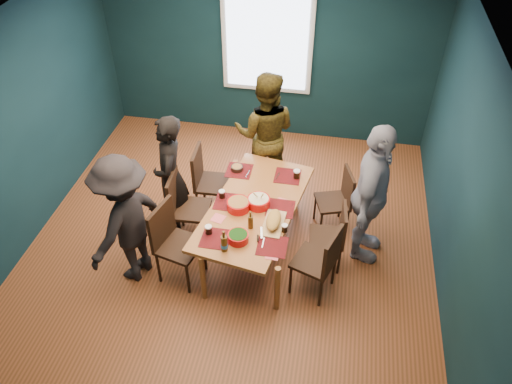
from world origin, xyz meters
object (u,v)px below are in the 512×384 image
chair_left_far (206,177)px  chair_left_mid (183,203)px  person_back (265,133)px  chair_right_near (322,258)px  bowl_herbs (238,237)px  dining_table (254,209)px  bowl_dumpling (259,202)px  bowl_salad (238,205)px  chair_right_mid (334,233)px  person_near_left (126,221)px  chair_left_near (172,238)px  person_right (371,195)px  person_far_left (171,176)px  chair_right_far (340,196)px  cutting_board (274,221)px

chair_left_far → chair_left_mid: chair_left_far is taller
chair_left_far → person_back: bearing=43.5°
chair_right_near → bowl_herbs: size_ratio=4.17×
person_back → dining_table: bearing=91.4°
chair_left_mid → bowl_dumpling: bearing=-5.5°
bowl_salad → bowl_dumpling: 0.24m
chair_left_mid → chair_right_near: bearing=-21.8°
dining_table → bowl_salad: (-0.17, -0.09, 0.13)m
chair_right_mid → person_near_left: person_near_left is taller
chair_left_mid → person_near_left: person_near_left is taller
chair_left_mid → chair_left_near: bearing=-88.5°
dining_table → person_right: size_ratio=1.10×
chair_right_near → chair_right_mid: bearing=97.1°
person_far_left → bowl_salad: person_far_left is taller
chair_right_far → person_near_left: bearing=-170.2°
person_far_left → cutting_board: bearing=55.8°
chair_left_near → cutting_board: chair_left_near is taller
chair_right_far → chair_right_mid: (-0.03, -0.65, -0.01)m
chair_left_mid → bowl_dumpling: size_ratio=3.65×
chair_right_near → bowl_dumpling: size_ratio=3.56×
chair_left_mid → chair_right_near: size_ratio=1.03×
person_near_left → bowl_dumpling: 1.51m
dining_table → chair_left_far: (-0.75, 0.58, -0.08)m
person_back → chair_right_mid: bearing=125.4°
cutting_board → bowl_herbs: bearing=-133.8°
chair_right_far → bowl_herbs: 1.59m
chair_right_mid → person_back: size_ratio=0.49×
person_right → bowl_dumpling: (-1.26, -0.18, -0.14)m
chair_left_mid → chair_right_far: chair_left_mid is taller
person_back → bowl_herbs: bearing=88.2°
chair_right_mid → bowl_salad: 1.16m
chair_right_near → person_back: person_back is taller
person_near_left → person_right: bearing=126.7°
person_right → bowl_herbs: person_right is taller
dining_table → chair_left_mid: chair_left_mid is taller
chair_left_far → bowl_herbs: bearing=-62.4°
chair_left_mid → chair_right_mid: bearing=-6.9°
chair_left_far → person_near_left: bearing=-117.5°
chair_right_far → chair_right_near: (-0.13, -1.12, 0.04)m
chair_right_near → bowl_salad: 1.14m
person_near_left → person_back: bearing=166.6°
chair_left_near → chair_right_mid: bearing=29.8°
dining_table → person_right: bearing=17.8°
chair_right_mid → person_right: (0.36, 0.25, 0.41)m
dining_table → cutting_board: 0.41m
chair_right_far → bowl_salad: bearing=-167.8°
person_far_left → chair_right_far: bearing=85.9°
bowl_salad → bowl_dumpling: (0.22, 0.10, 0.00)m
dining_table → chair_right_mid: (0.95, -0.07, -0.14)m
dining_table → person_back: person_back is taller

